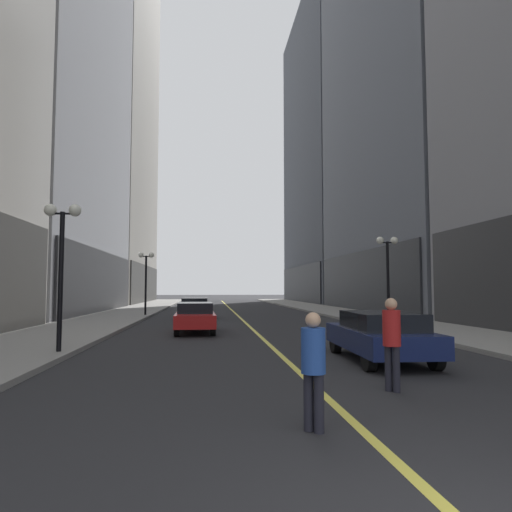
% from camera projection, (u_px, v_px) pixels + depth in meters
% --- Properties ---
extents(ground_plane, '(200.00, 200.00, 0.00)m').
position_uv_depth(ground_plane, '(234.00, 312.00, 37.92)').
color(ground_plane, '#262628').
extents(sidewalk_left, '(4.50, 78.00, 0.15)m').
position_uv_depth(sidewalk_left, '(131.00, 312.00, 37.08)').
color(sidewalk_left, gray).
rests_on(sidewalk_left, ground).
extents(sidewalk_right, '(4.50, 78.00, 0.15)m').
position_uv_depth(sidewalk_right, '(332.00, 311.00, 38.77)').
color(sidewalk_right, gray).
rests_on(sidewalk_right, ground).
extents(lane_centre_stripe, '(0.16, 70.00, 0.01)m').
position_uv_depth(lane_centre_stripe, '(234.00, 312.00, 37.92)').
color(lane_centre_stripe, '#E5D64C').
rests_on(lane_centre_stripe, ground).
extents(building_left_mid, '(14.60, 24.00, 40.65)m').
position_uv_depth(building_left_mid, '(15.00, 60.00, 37.02)').
color(building_left_mid, gray).
rests_on(building_left_mid, ground).
extents(building_left_far, '(13.62, 26.00, 82.85)m').
position_uv_depth(building_left_far, '(101.00, 3.00, 63.84)').
color(building_left_far, '#A8A399').
rests_on(building_left_far, ground).
extents(building_right_far, '(15.89, 26.00, 42.31)m').
position_uv_depth(building_right_far, '(353.00, 154.00, 66.08)').
color(building_right_far, '#4C515B').
rests_on(building_right_far, ground).
extents(car_navy, '(1.99, 4.55, 1.32)m').
position_uv_depth(car_navy, '(380.00, 334.00, 12.48)').
color(car_navy, '#141E4C').
rests_on(car_navy, ground).
extents(car_red, '(1.82, 4.34, 1.32)m').
position_uv_depth(car_red, '(195.00, 316.00, 20.49)').
color(car_red, '#B21919').
rests_on(car_red, ground).
extents(car_black, '(1.96, 4.32, 1.32)m').
position_uv_depth(car_black, '(195.00, 307.00, 30.33)').
color(car_black, black).
rests_on(car_black, ground).
extents(pedestrian_in_blue_hoodie, '(0.48, 0.48, 1.63)m').
position_uv_depth(pedestrian_in_blue_hoodie, '(313.00, 362.00, 6.38)').
color(pedestrian_in_blue_hoodie, black).
rests_on(pedestrian_in_blue_hoodie, ground).
extents(pedestrian_in_red_jacket, '(0.48, 0.48, 1.77)m').
position_uv_depth(pedestrian_in_red_jacket, '(392.00, 337.00, 8.84)').
color(pedestrian_in_red_jacket, black).
rests_on(pedestrian_in_red_jacket, ground).
extents(street_lamp_left_near, '(1.06, 0.36, 4.43)m').
position_uv_depth(street_lamp_left_near, '(62.00, 244.00, 13.49)').
color(street_lamp_left_near, black).
rests_on(street_lamp_left_near, ground).
extents(street_lamp_left_far, '(1.06, 0.36, 4.43)m').
position_uv_depth(street_lamp_left_far, '(146.00, 269.00, 31.78)').
color(street_lamp_left_far, black).
rests_on(street_lamp_left_far, ground).
extents(street_lamp_right_mid, '(1.06, 0.36, 4.43)m').
position_uv_depth(street_lamp_right_mid, '(388.00, 261.00, 22.08)').
color(street_lamp_right_mid, black).
rests_on(street_lamp_right_mid, ground).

